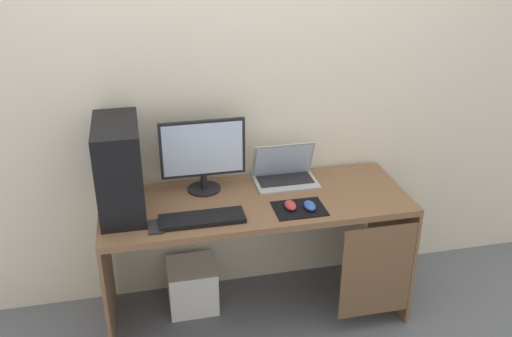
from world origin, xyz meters
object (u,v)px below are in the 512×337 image
at_px(keyboard, 202,219).
at_px(pc_tower, 119,168).
at_px(mouse_right, 310,206).
at_px(cell_phone, 156,227).
at_px(laptop, 285,174).
at_px(mouse_left, 290,205).
at_px(subwoofer, 192,285).
at_px(monitor, 203,154).

bearing_deg(keyboard, pc_tower, 152.10).
relative_size(mouse_right, cell_phone, 0.74).
height_order(laptop, keyboard, laptop).
xyz_separation_m(laptop, mouse_left, (-0.06, -0.31, -0.02)).
bearing_deg(subwoofer, pc_tower, -164.63).
bearing_deg(cell_phone, mouse_left, 3.07).
height_order(keyboard, mouse_left, mouse_left).
height_order(pc_tower, keyboard, pc_tower).
xyz_separation_m(laptop, mouse_right, (0.04, -0.34, -0.02)).
relative_size(pc_tower, mouse_left, 4.88).
bearing_deg(mouse_right, mouse_left, 165.26).
relative_size(monitor, laptop, 1.31).
bearing_deg(subwoofer, keyboard, -81.26).
height_order(monitor, subwoofer, monitor).
relative_size(mouse_left, subwoofer, 0.35).
relative_size(mouse_right, subwoofer, 0.35).
xyz_separation_m(pc_tower, cell_phone, (0.15, -0.21, -0.23)).
bearing_deg(keyboard, mouse_right, -0.52).
bearing_deg(keyboard, subwoofer, 98.74).
distance_m(monitor, mouse_right, 0.62).
bearing_deg(mouse_right, pc_tower, 167.62).
distance_m(pc_tower, mouse_left, 0.87).
distance_m(laptop, subwoofer, 0.85).
bearing_deg(laptop, pc_tower, -171.22).
bearing_deg(subwoofer, mouse_right, -26.25).
xyz_separation_m(keyboard, mouse_left, (0.45, 0.02, 0.01)).
xyz_separation_m(mouse_left, subwoofer, (-0.50, 0.27, -0.61)).
bearing_deg(laptop, mouse_left, -100.07).
bearing_deg(pc_tower, mouse_right, -12.38).
height_order(pc_tower, cell_phone, pc_tower).
height_order(monitor, laptop, monitor).
distance_m(pc_tower, monitor, 0.45).
relative_size(pc_tower, laptop, 1.36).
height_order(keyboard, cell_phone, keyboard).
bearing_deg(cell_phone, monitor, 50.04).
xyz_separation_m(mouse_left, cell_phone, (-0.68, -0.04, -0.02)).
height_order(mouse_right, subwoofer, mouse_right).
bearing_deg(pc_tower, laptop, 8.78).
height_order(pc_tower, mouse_right, pc_tower).
xyz_separation_m(monitor, subwoofer, (-0.10, -0.03, -0.81)).
relative_size(keyboard, subwoofer, 1.54).
height_order(monitor, cell_phone, monitor).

